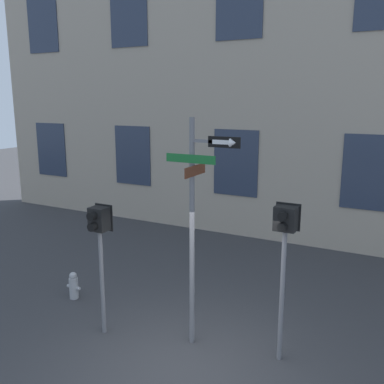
# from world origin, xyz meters

# --- Properties ---
(ground_plane) EXTENTS (60.00, 60.00, 0.00)m
(ground_plane) POSITION_xyz_m (0.00, 0.00, 0.00)
(ground_plane) COLOR #38383A
(street_sign_pole) EXTENTS (1.33, 0.73, 4.11)m
(street_sign_pole) POSITION_xyz_m (-0.20, 0.84, 2.42)
(street_sign_pole) COLOR slate
(street_sign_pole) RESTS_ON ground_plane
(pedestrian_signal_left) EXTENTS (0.39, 0.40, 2.52)m
(pedestrian_signal_left) POSITION_xyz_m (-1.94, 0.35, 2.00)
(pedestrian_signal_left) COLOR slate
(pedestrian_signal_left) RESTS_ON ground_plane
(pedestrian_signal_right) EXTENTS (0.41, 0.40, 2.75)m
(pedestrian_signal_right) POSITION_xyz_m (1.30, 1.07, 2.19)
(pedestrian_signal_right) COLOR slate
(pedestrian_signal_right) RESTS_ON ground_plane
(fire_hydrant) EXTENTS (0.36, 0.20, 0.62)m
(fire_hydrant) POSITION_xyz_m (-3.47, 1.19, 0.30)
(fire_hydrant) COLOR #A5A5A8
(fire_hydrant) RESTS_ON ground_plane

